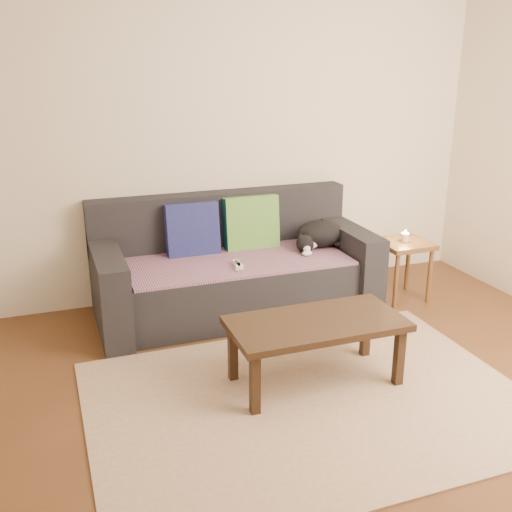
# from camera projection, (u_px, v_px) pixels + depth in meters

# --- Properties ---
(ground) EXTENTS (4.50, 4.50, 0.00)m
(ground) POSITION_uv_depth(u_px,v_px,m) (321.00, 415.00, 3.32)
(ground) COLOR brown
(ground) RESTS_ON ground
(back_wall) EXTENTS (4.50, 0.04, 2.60)m
(back_wall) POSITION_uv_depth(u_px,v_px,m) (215.00, 136.00, 4.69)
(back_wall) COLOR beige
(back_wall) RESTS_ON ground
(sofa) EXTENTS (2.10, 0.94, 0.87)m
(sofa) POSITION_uv_depth(u_px,v_px,m) (234.00, 272.00, 4.62)
(sofa) COLOR #232328
(sofa) RESTS_ON ground
(throw_blanket) EXTENTS (1.66, 0.74, 0.02)m
(throw_blanket) POSITION_uv_depth(u_px,v_px,m) (237.00, 261.00, 4.50)
(throw_blanket) COLOR #4B2D55
(throw_blanket) RESTS_ON sofa
(cushion_navy) EXTENTS (0.41, 0.16, 0.42)m
(cushion_navy) POSITION_uv_depth(u_px,v_px,m) (192.00, 230.00, 4.58)
(cushion_navy) COLOR #131A53
(cushion_navy) RESTS_ON throw_blanket
(cushion_green) EXTENTS (0.44, 0.16, 0.45)m
(cushion_green) POSITION_uv_depth(u_px,v_px,m) (251.00, 224.00, 4.74)
(cushion_green) COLOR #0B4B43
(cushion_green) RESTS_ON throw_blanket
(cat) EXTENTS (0.49, 0.36, 0.21)m
(cat) POSITION_uv_depth(u_px,v_px,m) (319.00, 235.00, 4.77)
(cat) COLOR black
(cat) RESTS_ON throw_blanket
(wii_remote_a) EXTENTS (0.04, 0.15, 0.03)m
(wii_remote_a) POSITION_uv_depth(u_px,v_px,m) (238.00, 265.00, 4.35)
(wii_remote_a) COLOR white
(wii_remote_a) RESTS_ON throw_blanket
(wii_remote_b) EXTENTS (0.07, 0.15, 0.03)m
(wii_remote_b) POSITION_uv_depth(u_px,v_px,m) (238.00, 265.00, 4.33)
(wii_remote_b) COLOR white
(wii_remote_b) RESTS_ON throw_blanket
(side_table) EXTENTS (0.39, 0.39, 0.49)m
(side_table) POSITION_uv_depth(u_px,v_px,m) (404.00, 252.00, 4.81)
(side_table) COLOR brown
(side_table) RESTS_ON ground
(candle) EXTENTS (0.06, 0.06, 0.09)m
(candle) POSITION_uv_depth(u_px,v_px,m) (405.00, 237.00, 4.77)
(candle) COLOR beige
(candle) RESTS_ON side_table
(rug) EXTENTS (2.50, 1.80, 0.01)m
(rug) POSITION_uv_depth(u_px,v_px,m) (310.00, 401.00, 3.45)
(rug) COLOR tan
(rug) RESTS_ON ground
(coffee_table) EXTENTS (1.04, 0.52, 0.42)m
(coffee_table) POSITION_uv_depth(u_px,v_px,m) (316.00, 328.00, 3.54)
(coffee_table) COLOR black
(coffee_table) RESTS_ON rug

